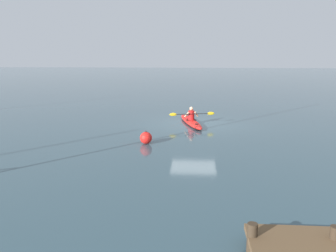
{
  "coord_description": "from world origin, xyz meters",
  "views": [
    {
      "loc": [
        -0.06,
        19.26,
        3.78
      ],
      "look_at": [
        1.07,
        4.69,
        0.81
      ],
      "focal_mm": 38.09,
      "sensor_mm": 36.0,
      "label": 1
    }
  ],
  "objects": [
    {
      "name": "mooring_buoy_orange_mid",
      "position": [
        2.02,
        4.62,
        0.26
      ],
      "size": [
        0.52,
        0.52,
        0.56
      ],
      "color": "red",
      "rests_on": "ground"
    },
    {
      "name": "kayak",
      "position": [
        0.17,
        0.02,
        0.12
      ],
      "size": [
        1.63,
        4.29,
        0.24
      ],
      "color": "red",
      "rests_on": "ground"
    },
    {
      "name": "ground_plane",
      "position": [
        0.0,
        0.0,
        0.0
      ],
      "size": [
        160.0,
        160.0,
        0.0
      ],
      "primitive_type": "plane",
      "color": "#334C56"
    },
    {
      "name": "kayaker",
      "position": [
        0.15,
        0.12,
        0.54
      ],
      "size": [
        2.42,
        0.68,
        0.71
      ],
      "color": "red",
      "rests_on": "kayak"
    }
  ]
}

